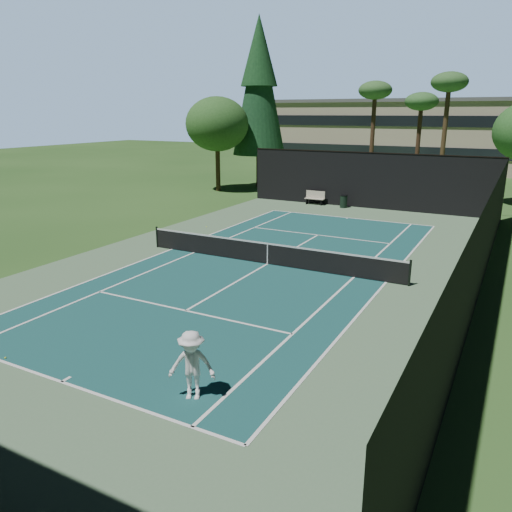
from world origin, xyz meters
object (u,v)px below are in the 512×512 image
Objects in this scene: tennis_ball_c at (263,253)px; park_bench at (315,197)px; tennis_ball_b at (288,247)px; trash_bin at (344,201)px; player at (192,365)px; tennis_net at (267,253)px; tennis_ball_a at (5,358)px; tennis_ball_d at (207,227)px.

tennis_ball_c is 14.36m from park_bench.
tennis_ball_c reaches higher than tennis_ball_b.
park_bench reaches higher than trash_bin.
park_bench is at bearing 173.09° from trash_bin.
player is 30.43× the size of tennis_ball_b.
player is (3.44, -10.87, 0.33)m from tennis_net.
tennis_net is 221.03× the size of tennis_ball_b.
player is at bearing 8.20° from tennis_ball_a.
player is 27.46m from park_bench.
tennis_net is 8.60× the size of park_bench.
player is 1.88× the size of trash_bin.
tennis_net is 11.41m from player.
player reaches higher than tennis_ball_a.
tennis_ball_b is (2.06, 14.92, -0.00)m from tennis_ball_a.
trash_bin reaches higher than tennis_ball_d.
tennis_ball_b is (-3.83, 14.07, -0.86)m from player.
tennis_ball_b is 1.79m from tennis_ball_c.
player is at bearing -74.66° from park_bench.
park_bench is at bearing 92.88° from tennis_ball_a.
tennis_ball_a is 27.06m from trash_bin.
trash_bin is at bearing 95.06° from tennis_ball_b.
park_bench is at bearing 101.27° from tennis_ball_c.
tennis_ball_b is at bearing 69.37° from tennis_ball_c.
player is 28.65× the size of tennis_ball_d.
trash_bin is at bearing 87.92° from tennis_ball_a.
tennis_net is 8.52m from tennis_ball_d.
tennis_ball_c is at bearing 83.85° from tennis_ball_a.
tennis_ball_a is 1.03× the size of tennis_ball_b.
trash_bin is (0.98, 27.04, 0.45)m from tennis_ball_a.
tennis_ball_d reaches higher than tennis_ball_a.
tennis_net reaches higher than trash_bin.
trash_bin is (2.36, -0.29, -0.07)m from park_bench.
park_bench is (-3.43, 12.41, 0.52)m from tennis_ball_b.
tennis_net is at bearing 78.19° from tennis_ball_a.
tennis_net is 3.27m from tennis_ball_b.
tennis_ball_c is at bearing -32.20° from tennis_ball_d.
tennis_net is 11.98m from tennis_ball_a.
trash_bin is at bearing 95.47° from tennis_net.
tennis_ball_d is (-4.32, 16.87, 0.00)m from tennis_ball_a.
trash_bin reaches higher than tennis_ball_a.
tennis_ball_d is (-5.75, 3.62, -0.00)m from tennis_ball_c.
tennis_net is 7.26× the size of player.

